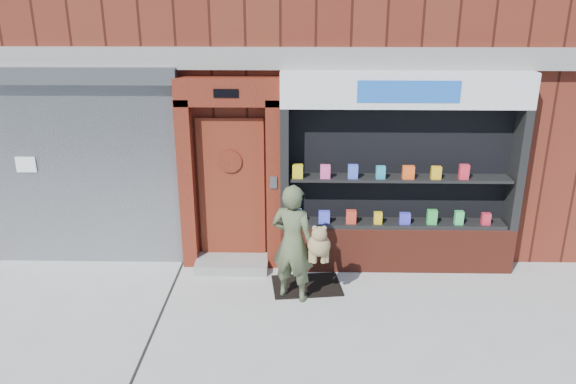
{
  "coord_description": "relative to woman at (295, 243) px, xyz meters",
  "views": [
    {
      "loc": [
        0.27,
        -6.04,
        4.02
      ],
      "look_at": [
        0.12,
        1.0,
        1.51
      ],
      "focal_mm": 35.0,
      "sensor_mm": 36.0,
      "label": 1
    }
  ],
  "objects": [
    {
      "name": "ground",
      "position": [
        -0.22,
        -0.84,
        -0.84
      ],
      "size": [
        80.0,
        80.0,
        0.0
      ],
      "primitive_type": "plane",
      "color": "#9E9E99",
      "rests_on": "ground"
    },
    {
      "name": "red_door_bay",
      "position": [
        -0.97,
        1.02,
        0.62
      ],
      "size": [
        1.52,
        0.58,
        2.9
      ],
      "color": "#4A160C",
      "rests_on": "ground"
    },
    {
      "name": "doormat",
      "position": [
        0.17,
        0.32,
        -0.82
      ],
      "size": [
        1.05,
        0.8,
        0.02
      ],
      "primitive_type": "cube",
      "rotation": [
        0.0,
        0.0,
        0.12
      ],
      "color": "black",
      "rests_on": "ground"
    },
    {
      "name": "pharmacy_bay",
      "position": [
        1.52,
        0.98,
        0.54
      ],
      "size": [
        3.5,
        0.41,
        3.0
      ],
      "color": "maroon",
      "rests_on": "ground"
    },
    {
      "name": "shutter_bay",
      "position": [
        -3.22,
        1.09,
        0.88
      ],
      "size": [
        3.1,
        0.3,
        3.04
      ],
      "color": "gray",
      "rests_on": "ground"
    },
    {
      "name": "woman",
      "position": [
        0.0,
        0.0,
        0.0
      ],
      "size": [
        0.86,
        0.6,
        1.66
      ],
      "color": "#4B5538",
      "rests_on": "ground"
    }
  ]
}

